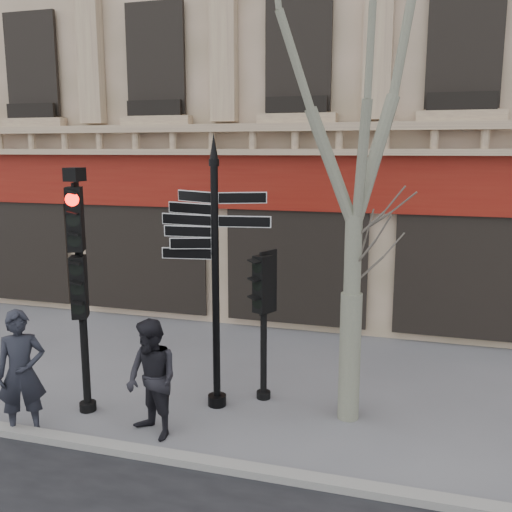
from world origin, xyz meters
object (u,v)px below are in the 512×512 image
(fingerpost, at_px, (215,228))
(traffic_signal_secondary, at_px, (264,300))
(pedestrian_b, at_px, (152,379))
(plane_tree, at_px, (359,54))
(pedestrian_a, at_px, (21,373))
(traffic_signal_main, at_px, (80,262))

(fingerpost, height_order, traffic_signal_secondary, fingerpost)
(pedestrian_b, bearing_deg, plane_tree, 55.91)
(traffic_signal_secondary, xyz_separation_m, pedestrian_a, (-3.20, -2.29, -0.82))
(traffic_signal_secondary, bearing_deg, pedestrian_b, -101.99)
(plane_tree, bearing_deg, traffic_signal_main, -166.98)
(plane_tree, height_order, pedestrian_a, plane_tree)
(traffic_signal_main, height_order, pedestrian_b, traffic_signal_main)
(traffic_signal_secondary, distance_m, pedestrian_b, 2.36)
(traffic_signal_main, xyz_separation_m, traffic_signal_secondary, (2.72, 1.32, -0.76))
(traffic_signal_secondary, distance_m, pedestrian_a, 4.02)
(pedestrian_b, bearing_deg, traffic_signal_secondary, 83.31)
(traffic_signal_secondary, xyz_separation_m, plane_tree, (1.54, -0.33, 3.92))
(fingerpost, distance_m, plane_tree, 3.46)
(fingerpost, height_order, pedestrian_a, fingerpost)
(fingerpost, bearing_deg, traffic_signal_secondary, 37.34)
(plane_tree, bearing_deg, pedestrian_b, -152.44)
(fingerpost, relative_size, pedestrian_b, 2.50)
(traffic_signal_secondary, xyz_separation_m, pedestrian_b, (-1.26, -1.79, -0.89))
(traffic_signal_secondary, bearing_deg, pedestrian_a, -121.34)
(traffic_signal_main, distance_m, traffic_signal_secondary, 3.12)
(plane_tree, xyz_separation_m, pedestrian_b, (-2.80, -1.46, -4.81))
(traffic_signal_secondary, bearing_deg, fingerpost, -121.01)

